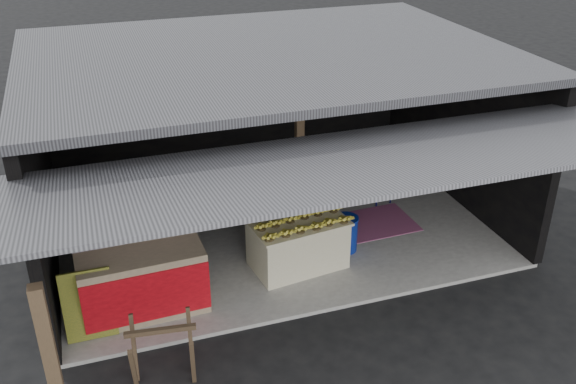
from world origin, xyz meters
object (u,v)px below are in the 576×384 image
object	(u,v)px
banana_table	(298,243)
plastic_chair	(378,176)
white_crate	(281,208)
sawhorse	(162,349)
water_barrel	(345,234)
neighbor_stall	(143,279)

from	to	relation	value
banana_table	plastic_chair	xyz separation A→B (m)	(2.06, 1.55, 0.08)
white_crate	plastic_chair	bearing A→B (deg)	12.44
banana_table	sawhorse	xyz separation A→B (m)	(-2.28, -1.76, 0.06)
sawhorse	water_barrel	xyz separation A→B (m)	(3.13, 1.94, -0.17)
water_barrel	neighbor_stall	bearing A→B (deg)	-170.26
white_crate	plastic_chair	size ratio (longest dim) A/B	1.19
banana_table	plastic_chair	distance (m)	2.58
neighbor_stall	water_barrel	bearing A→B (deg)	7.53
plastic_chair	banana_table	bearing A→B (deg)	-150.78
neighbor_stall	sawhorse	size ratio (longest dim) A/B	2.08
plastic_chair	white_crate	bearing A→B (deg)	-171.60
neighbor_stall	banana_table	bearing A→B (deg)	6.72
banana_table	neighbor_stall	size ratio (longest dim) A/B	0.89
banana_table	white_crate	size ratio (longest dim) A/B	1.58
sawhorse	plastic_chair	xyz separation A→B (m)	(4.34, 3.31, 0.02)
banana_table	neighbor_stall	distance (m)	2.35
neighbor_stall	plastic_chair	bearing A→B (deg)	21.46
white_crate	plastic_chair	distance (m)	2.09
white_crate	sawhorse	bearing A→B (deg)	-134.37
water_barrel	banana_table	bearing A→B (deg)	-168.07
banana_table	sawhorse	world-z (taller)	banana_table
banana_table	neighbor_stall	xyz separation A→B (m)	(-2.32, -0.37, 0.12)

